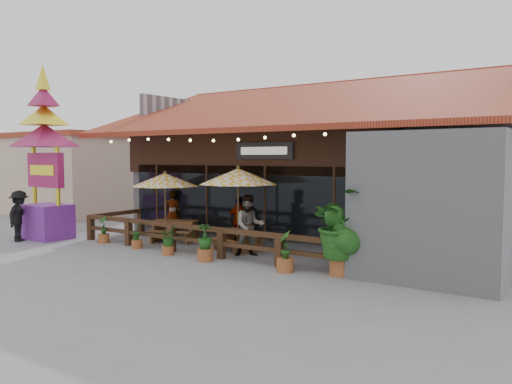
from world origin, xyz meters
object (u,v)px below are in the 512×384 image
Objects in this scene: umbrella_left at (165,180)px; picnic_table_left at (175,227)px; picnic_table_right at (238,237)px; pedestrian at (19,216)px; thai_sign_tower at (45,140)px; tropical_plant at (342,225)px; umbrella_right at (238,177)px.

umbrella_left is 1.72m from picnic_table_left.
picnic_table_right is 8.03m from pedestrian.
picnic_table_left is at bearing 26.40° from thai_sign_tower.
umbrella_left is 4.79m from thai_sign_tower.
pedestrian is at bearing -106.94° from thai_sign_tower.
thai_sign_tower is 11.62m from tropical_plant.
umbrella_right is at bearing -99.74° from pedestrian.
umbrella_right is 1.69× the size of pedestrian.
picnic_table_left is (-2.96, 0.26, -1.87)m from umbrella_right.
pedestrian is (-7.59, -2.79, -1.47)m from umbrella_right.
thai_sign_tower is at bearing -153.60° from picnic_table_left.
picnic_table_right is at bearing -98.53° from pedestrian.
tropical_plant is at bearing 3.94° from thai_sign_tower.
thai_sign_tower is at bearing -46.90° from pedestrian.
umbrella_left is at bearing -179.27° from umbrella_right.
umbrella_right is 1.84× the size of picnic_table_right.
thai_sign_tower is 2.86m from pedestrian.
umbrella_left is 1.54× the size of pedestrian.
umbrella_left is at bearing 23.97° from thai_sign_tower.
umbrella_left is 5.39m from pedestrian.
umbrella_left reaches higher than tropical_plant.
picnic_table_left is 5.55m from pedestrian.
pedestrian is at bearing -146.55° from picnic_table_left.
picnic_table_right is 4.43m from tropical_plant.
thai_sign_tower reaches higher than picnic_table_right.
umbrella_left reaches higher than picnic_table_left.
tropical_plant is 1.23× the size of pedestrian.
picnic_table_left is 0.87× the size of tropical_plant.
umbrella_right is 1.94m from picnic_table_right.
picnic_table_right is at bearing 3.33° from umbrella_left.
picnic_table_right is (3.01, 0.18, -1.75)m from umbrella_left.
umbrella_right is 1.37× the size of tropical_plant.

